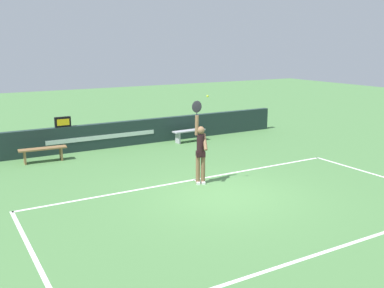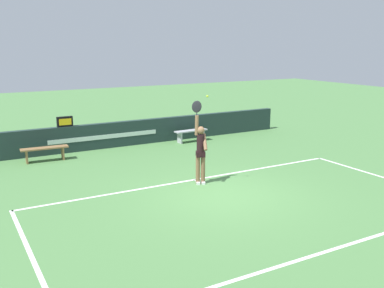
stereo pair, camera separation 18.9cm
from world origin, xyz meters
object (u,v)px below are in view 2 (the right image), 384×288
(tennis_ball, at_px, (207,96))
(speed_display, at_px, (65,122))
(tennis_player, at_px, (200,150))
(courtside_bench_far, at_px, (45,151))
(courtside_bench_near, at_px, (191,133))

(tennis_ball, bearing_deg, speed_display, 112.90)
(tennis_player, height_order, courtside_bench_far, tennis_player)
(speed_display, relative_size, courtside_bench_near, 0.40)
(tennis_player, xyz_separation_m, courtside_bench_near, (2.53, 5.05, -0.65))
(tennis_ball, distance_m, courtside_bench_near, 6.28)
(speed_display, relative_size, courtside_bench_far, 0.36)
(tennis_ball, bearing_deg, courtside_bench_near, 65.12)
(speed_display, bearing_deg, courtside_bench_far, -137.07)
(speed_display, bearing_deg, tennis_player, -66.56)
(speed_display, relative_size, tennis_player, 0.24)
(speed_display, bearing_deg, courtside_bench_near, -7.74)
(courtside_bench_near, distance_m, courtside_bench_far, 5.98)
(courtside_bench_far, bearing_deg, tennis_player, -54.51)
(courtside_bench_near, bearing_deg, courtside_bench_far, -177.94)
(speed_display, xyz_separation_m, courtside_bench_near, (5.01, -0.68, -0.81))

